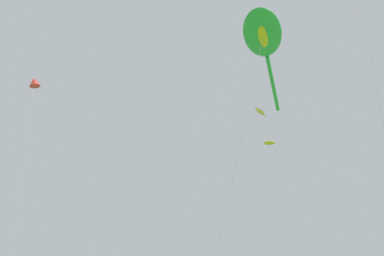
{
  "coord_description": "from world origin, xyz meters",
  "views": [
    {
      "loc": [
        -6.76,
        -1.29,
        1.87
      ],
      "look_at": [
        -1.06,
        10.66,
        11.45
      ],
      "focal_mm": 36.04,
      "sensor_mm": 36.0,
      "label": 1
    }
  ],
  "objects_px": {
    "small_kite_delta_white": "(268,129)",
    "small_kite_bird_shape": "(269,146)",
    "small_kite_streamer_purple": "(34,83)",
    "big_show_kite": "(263,37)"
  },
  "relations": [
    {
      "from": "small_kite_delta_white",
      "to": "small_kite_bird_shape",
      "type": "bearing_deg",
      "value": 101.42
    },
    {
      "from": "small_kite_bird_shape",
      "to": "small_kite_delta_white",
      "type": "xyz_separation_m",
      "value": [
        -6.5,
        -8.09,
        -5.16
      ]
    },
    {
      "from": "small_kite_delta_white",
      "to": "small_kite_streamer_purple",
      "type": "height_order",
      "value": "small_kite_streamer_purple"
    },
    {
      "from": "big_show_kite",
      "to": "small_kite_bird_shape",
      "type": "distance_m",
      "value": 19.29
    },
    {
      "from": "small_kite_delta_white",
      "to": "small_kite_streamer_purple",
      "type": "relative_size",
      "value": 0.83
    },
    {
      "from": "small_kite_delta_white",
      "to": "big_show_kite",
      "type": "bearing_deg",
      "value": -75.69
    },
    {
      "from": "small_kite_bird_shape",
      "to": "big_show_kite",
      "type": "bearing_deg",
      "value": 82.26
    },
    {
      "from": "small_kite_delta_white",
      "to": "small_kite_streamer_purple",
      "type": "distance_m",
      "value": 19.77
    },
    {
      "from": "small_kite_streamer_purple",
      "to": "small_kite_bird_shape",
      "type": "bearing_deg",
      "value": -123.69
    },
    {
      "from": "small_kite_bird_shape",
      "to": "small_kite_delta_white",
      "type": "relative_size",
      "value": 1.17
    }
  ]
}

